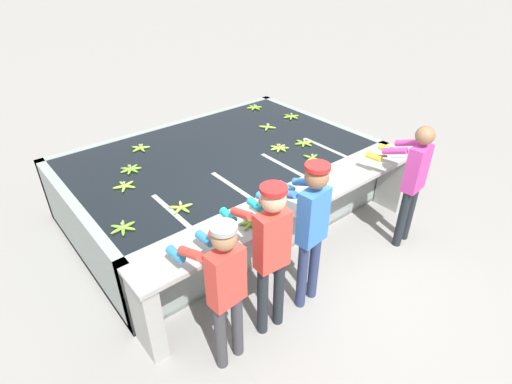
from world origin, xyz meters
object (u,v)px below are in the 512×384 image
Objects in this scene: worker_0 at (224,284)px; worker_3 at (412,176)px; banana_bunch_floating_1 at (125,186)px; banana_bunch_floating_5 at (312,158)px; banana_bunch_floating_9 at (267,127)px; worker_1 at (270,247)px; banana_bunch_floating_6 at (254,107)px; banana_bunch_floating_8 at (279,148)px; knife_1 at (389,156)px; banana_bunch_ledge_0 at (252,223)px; banana_bunch_floating_3 at (181,207)px; banana_bunch_floating_4 at (140,148)px; banana_bunch_floating_7 at (123,228)px; worker_2 at (310,223)px; knife_0 at (218,234)px; banana_bunch_floating_0 at (304,143)px; banana_bunch_floating_10 at (131,169)px; banana_bunch_floating_2 at (291,116)px.

worker_0 is 2.84m from worker_3.
banana_bunch_floating_1 is 2.45m from banana_bunch_floating_5.
worker_1 is at bearing -130.62° from banana_bunch_floating_9.
banana_bunch_floating_9 is at bearing -116.36° from banana_bunch_floating_6.
banana_bunch_floating_8 is at bearing 37.60° from worker_0.
banana_bunch_ledge_0 is at bearing -179.82° from knife_1.
banana_bunch_floating_3 and banana_bunch_floating_4 have the same top height.
banana_bunch_floating_7 is at bearing 143.39° from banana_bunch_ledge_0.
banana_bunch_floating_3 is at bearing 123.12° from worker_2.
worker_3 is 3.68m from banana_bunch_floating_4.
banana_bunch_ledge_0 is (0.70, -1.56, 0.00)m from banana_bunch_floating_1.
banana_bunch_floating_4 reaches higher than knife_0.
banana_bunch_floating_0 is at bearing 8.00° from banana_bunch_floating_3.
banana_bunch_floating_9 is (2.54, 2.35, -0.01)m from worker_0.
banana_bunch_floating_7 reaches higher than knife_1.
banana_bunch_floating_0 is 1.03× the size of banana_bunch_floating_3.
worker_1 is at bearing -147.36° from banana_bunch_floating_5.
banana_bunch_floating_8 is 2.05m from banana_bunch_floating_10.
banana_bunch_ledge_0 is at bearing -60.29° from banana_bunch_floating_3.
banana_bunch_floating_7 is (-3.27, -1.86, 0.00)m from banana_bunch_floating_6.
worker_3 is 6.03× the size of banana_bunch_floating_3.
worker_3 is at bearing -14.47° from knife_0.
banana_bunch_floating_1 is 1.05m from banana_bunch_floating_4.
banana_bunch_ledge_0 is at bearing -129.90° from banana_bunch_floating_6.
knife_1 is at bearing -89.66° from banana_bunch_floating_2.
banana_bunch_floating_0 is at bearing 45.96° from worker_2.
banana_bunch_floating_4 is at bearing -174.08° from banana_bunch_floating_6.
worker_2 reaches higher than banana_bunch_floating_1.
worker_2 is 2.12m from knife_1.
banana_bunch_ledge_0 reaches higher than banana_bunch_floating_6.
knife_0 and knife_1 have the same top height.
banana_bunch_floating_0 is at bearing -35.52° from banana_bunch_floating_4.
worker_3 is 6.13× the size of knife_1.
banana_bunch_floating_0 is at bearing -11.52° from banana_bunch_floating_1.
banana_bunch_floating_8 is (1.52, -1.26, -0.00)m from banana_bunch_floating_4.
banana_bunch_floating_8 is 1.00× the size of banana_bunch_ledge_0.
banana_bunch_floating_5 and banana_bunch_floating_8 have the same top height.
banana_bunch_floating_2 is at bearing 42.81° from worker_1.
banana_bunch_floating_6 is at bearing 47.11° from worker_0.
banana_bunch_floating_4 reaches higher than knife_1.
banana_bunch_floating_5 is 1.00× the size of banana_bunch_floating_7.
knife_1 is at bearing -49.22° from banana_bunch_floating_8.
banana_bunch_floating_2 is 1.02× the size of banana_bunch_floating_4.
banana_bunch_floating_9 is 0.87× the size of banana_bunch_floating_10.
banana_bunch_floating_0 and banana_bunch_floating_1 have the same top height.
banana_bunch_floating_6 is 0.82× the size of knife_0.
worker_0 reaches higher than knife_1.
banana_bunch_floating_0 is at bearing 57.49° from banana_bunch_floating_5.
banana_bunch_floating_1 is at bearing 89.03° from worker_0.
worker_2 reaches higher than banana_bunch_floating_8.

